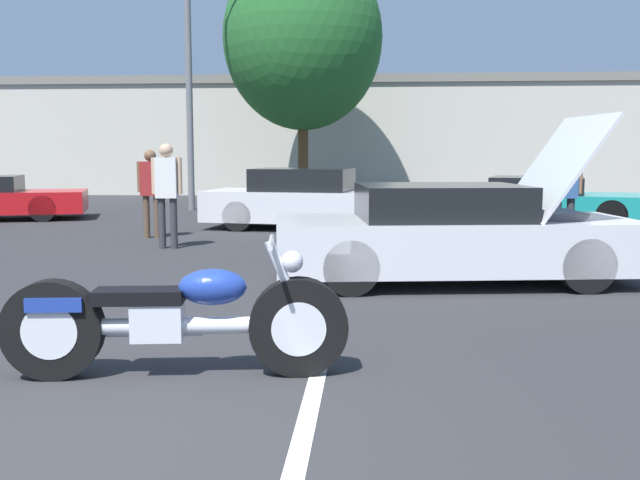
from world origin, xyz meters
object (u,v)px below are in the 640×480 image
object	(u,v)px
show_car_hood_open	(455,234)
tree_background	(303,38)
parked_car_right_row	(543,201)
motorcycle	(175,320)
spectator_by_show_car	(151,186)
spectator_midground	(167,186)
light_pole	(191,44)
spectator_near_motorcycle	(565,184)
parked_car_mid_row	(309,200)

from	to	relation	value
show_car_hood_open	tree_background	bearing A→B (deg)	96.13
show_car_hood_open	parked_car_right_row	size ratio (longest dim) A/B	0.97
motorcycle	spectator_by_show_car	bearing A→B (deg)	101.50
show_car_hood_open	parked_car_right_row	bearing A→B (deg)	62.01
motorcycle	spectator_by_show_car	distance (m)	8.63
motorcycle	spectator_midground	bearing A→B (deg)	99.61
light_pole	spectator_by_show_car	world-z (taller)	light_pole
light_pole	spectator_near_motorcycle	bearing A→B (deg)	-45.98
motorcycle	parked_car_mid_row	world-z (taller)	parked_car_mid_row
spectator_near_motorcycle	spectator_by_show_car	distance (m)	7.33
tree_background	spectator_by_show_car	xyz separation A→B (m)	(-1.99, -9.19, -4.09)
tree_background	motorcycle	distance (m)	17.99
motorcycle	spectator_midground	size ratio (longest dim) A/B	1.41
tree_background	parked_car_mid_row	size ratio (longest dim) A/B	1.71
show_car_hood_open	parked_car_mid_row	xyz separation A→B (m)	(-2.34, 6.05, -0.00)
motorcycle	spectator_midground	xyz separation A→B (m)	(-2.00, 6.76, 0.63)
motorcycle	show_car_hood_open	distance (m)	4.65
parked_car_mid_row	spectator_midground	distance (m)	3.90
parked_car_right_row	spectator_by_show_car	world-z (taller)	spectator_by_show_car
show_car_hood_open	spectator_near_motorcycle	world-z (taller)	show_car_hood_open
spectator_near_motorcycle	motorcycle	bearing A→B (deg)	-124.48
spectator_near_motorcycle	spectator_by_show_car	world-z (taller)	spectator_near_motorcycle
light_pole	parked_car_mid_row	xyz separation A→B (m)	(3.62, -4.59, -3.92)
spectator_midground	parked_car_right_row	bearing A→B (deg)	32.21
motorcycle	light_pole	bearing A→B (deg)	96.66
motorcycle	spectator_near_motorcycle	size ratio (longest dim) A/B	1.33
show_car_hood_open	light_pole	bearing A→B (deg)	112.07
parked_car_right_row	tree_background	bearing A→B (deg)	149.75
spectator_by_show_car	motorcycle	bearing A→B (deg)	-71.59
spectator_by_show_car	spectator_midground	bearing A→B (deg)	-63.11
show_car_hood_open	spectator_midground	bearing A→B (deg)	140.60
light_pole	show_car_hood_open	size ratio (longest dim) A/B	1.81
light_pole	tree_background	world-z (taller)	light_pole
light_pole	spectator_near_motorcycle	size ratio (longest dim) A/B	4.44
show_car_hood_open	parked_car_mid_row	distance (m)	6.49
spectator_by_show_car	spectator_near_motorcycle	bearing A→B (deg)	-13.94
light_pole	motorcycle	world-z (taller)	light_pole
light_pole	motorcycle	size ratio (longest dim) A/B	3.34
tree_background	show_car_hood_open	bearing A→B (deg)	-76.70
motorcycle	parked_car_right_row	world-z (taller)	parked_car_right_row
motorcycle	parked_car_right_row	xyz separation A→B (m)	(5.23, 11.32, 0.10)
parked_car_right_row	motorcycle	bearing A→B (deg)	-99.69
parked_car_mid_row	spectator_by_show_car	bearing A→B (deg)	-138.78
motorcycle	show_car_hood_open	xyz separation A→B (m)	(2.44, 3.96, 0.18)
show_car_hood_open	spectator_by_show_car	bearing A→B (deg)	133.59
light_pole	parked_car_mid_row	bearing A→B (deg)	-51.72
show_car_hood_open	parked_car_right_row	world-z (taller)	show_car_hood_open
show_car_hood_open	parked_car_mid_row	size ratio (longest dim) A/B	0.99
motorcycle	parked_car_right_row	distance (m)	12.47
motorcycle	parked_car_mid_row	xyz separation A→B (m)	(0.10, 10.01, 0.18)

